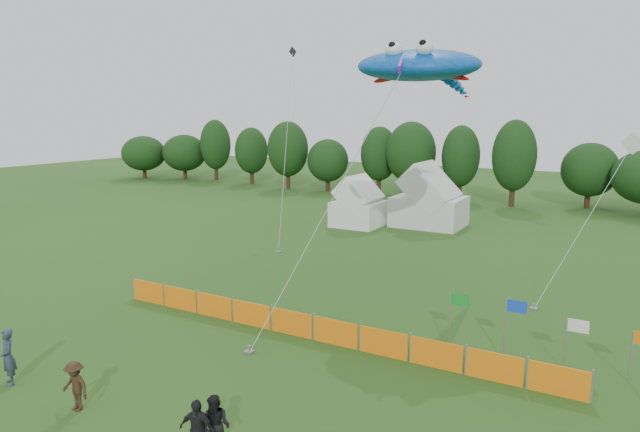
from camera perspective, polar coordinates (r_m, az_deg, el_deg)
The scene contains 13 objects.
ground at distance 17.38m, azimuth -10.61°, elevation -20.38°, with size 160.00×160.00×0.00m, color #234C16.
treeline at distance 56.93m, azimuth 21.59°, elevation 4.98°, with size 104.57×8.78×8.36m.
tent_left at distance 44.62m, azimuth 3.86°, elevation 1.04°, with size 3.60×3.60×3.18m.
tent_right at distance 45.23m, azimuth 10.87°, elevation 1.39°, with size 5.35×4.28×3.78m.
barrier_fence at distance 22.78m, azimuth -0.71°, elevation -11.09°, with size 19.90×0.06×1.00m.
flag_row at distance 21.67m, azimuth 20.84°, elevation -10.37°, with size 6.73×0.49×2.30m.
spectator_a at distance 21.74m, azimuth -28.74°, elevation -12.26°, with size 0.69×0.45×1.88m, color #2C364A.
spectator_b at distance 15.92m, azimuth -10.39°, elevation -19.99°, with size 0.81×0.63×1.67m, color black.
spectator_c at distance 19.21m, azimuth -23.30°, elevation -15.34°, with size 1.00×0.58×1.55m, color #352315.
spectator_d at distance 15.83m, azimuth -12.21°, elevation -20.22°, with size 0.99×0.41×1.68m, color black.
stingray_kite at distance 28.49m, azimuth 10.20°, elevation 14.52°, with size 6.84×18.25×12.04m.
small_kite_white at distance 33.44m, azimuth 27.03°, elevation 3.12°, with size 3.89×9.87×7.80m.
small_kite_dark at distance 41.22m, azimuth -3.32°, elevation 8.48°, with size 5.38×9.68×13.83m.
Camera 1 is at (9.93, -11.19, 8.85)m, focal length 32.00 mm.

